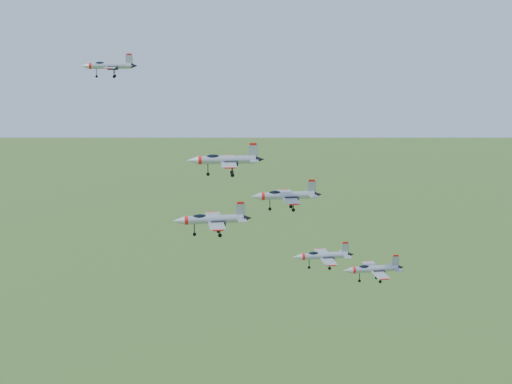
{
  "coord_description": "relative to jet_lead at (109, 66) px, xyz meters",
  "views": [
    {
      "loc": [
        -2.32,
        -125.72,
        160.03
      ],
      "look_at": [
        0.22,
        -5.02,
        130.92
      ],
      "focal_mm": 50.0,
      "sensor_mm": 36.0,
      "label": 1
    }
  ],
  "objects": [
    {
      "name": "jet_trail",
      "position": [
        48.89,
        -13.84,
        -35.84
      ],
      "size": [
        11.64,
        9.72,
        3.11
      ],
      "rotation": [
        0.0,
        0.0,
        0.15
      ],
      "color": "#9EA3AA"
    },
    {
      "name": "jet_left_low",
      "position": [
        33.06,
        -8.98,
        -23.13
      ],
      "size": [
        13.48,
        11.22,
        3.6
      ],
      "rotation": [
        0.0,
        0.0,
        0.11
      ],
      "color": "#9EA3AA"
    },
    {
      "name": "jet_right_low",
      "position": [
        38.34,
        -24.52,
        -29.62
      ],
      "size": [
        10.51,
        8.76,
        2.81
      ],
      "rotation": [
        0.0,
        0.0,
        0.12
      ],
      "color": "#9EA3AA"
    },
    {
      "name": "jet_right_high",
      "position": [
        20.38,
        -32.8,
        -20.92
      ],
      "size": [
        12.13,
        10.11,
        3.24
      ],
      "rotation": [
        0.0,
        0.0,
        0.12
      ],
      "color": "#9EA3AA"
    },
    {
      "name": "jet_left_high",
      "position": [
        22.03,
        -14.41,
        -15.32
      ],
      "size": [
        13.64,
        11.26,
        3.65
      ],
      "rotation": [
        0.0,
        0.0,
        0.05
      ],
      "color": "#9EA3AA"
    },
    {
      "name": "jet_lead",
      "position": [
        0.0,
        0.0,
        0.0
      ],
      "size": [
        10.7,
        8.85,
        2.86
      ],
      "rotation": [
        0.0,
        0.0,
        0.07
      ],
      "color": "#9EA3AA"
    }
  ]
}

